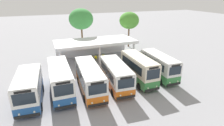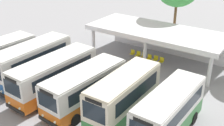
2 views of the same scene
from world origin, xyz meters
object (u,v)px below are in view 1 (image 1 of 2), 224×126
at_px(waiting_chair_end_by_column, 84,59).
at_px(waiting_chair_fourth_seat, 96,58).
at_px(city_bus_fourth_amber, 116,74).
at_px(waiting_chair_second_from_end, 88,58).
at_px(city_bus_fifth_blue, 139,68).
at_px(city_bus_second_in_row, 60,79).
at_px(city_bus_far_end_green, 159,65).
at_px(waiting_chair_middle_seat, 92,58).
at_px(city_bus_middle_cream, 90,77).
at_px(waiting_chair_far_end_seat, 103,57).
at_px(city_bus_nearest_orange, 29,87).
at_px(waiting_chair_fifth_seat, 100,57).

bearing_deg(waiting_chair_end_by_column, waiting_chair_fourth_seat, -2.66).
relative_size(city_bus_fourth_amber, waiting_chair_second_from_end, 8.69).
bearing_deg(city_bus_fifth_blue, city_bus_second_in_row, 177.39).
xyz_separation_m(city_bus_far_end_green, waiting_chair_middle_seat, (-7.11, 9.66, -1.28)).
distance_m(city_bus_middle_cream, waiting_chair_far_end_seat, 11.22).
xyz_separation_m(city_bus_nearest_orange, waiting_chair_far_end_seat, (11.61, 10.20, -1.29)).
distance_m(waiting_chair_end_by_column, waiting_chair_second_from_end, 0.69).
distance_m(city_bus_second_in_row, waiting_chair_far_end_seat, 12.58).
height_order(city_bus_far_end_green, waiting_chair_end_by_column, city_bus_far_end_green).
xyz_separation_m(city_bus_second_in_row, city_bus_fifth_blue, (9.99, -0.46, 0.05)).
xyz_separation_m(city_bus_nearest_orange, waiting_chair_second_from_end, (8.85, 10.26, -1.29)).
xyz_separation_m(city_bus_far_end_green, waiting_chair_second_from_end, (-7.80, 9.64, -1.28)).
distance_m(city_bus_nearest_orange, city_bus_far_end_green, 16.66).
relative_size(waiting_chair_end_by_column, waiting_chair_second_from_end, 1.00).
distance_m(city_bus_nearest_orange, waiting_chair_far_end_seat, 15.51).
xyz_separation_m(waiting_chair_second_from_end, waiting_chair_fifth_seat, (2.07, 0.00, 0.00)).
relative_size(waiting_chair_second_from_end, waiting_chair_far_end_seat, 1.00).
xyz_separation_m(city_bus_middle_cream, waiting_chair_middle_seat, (2.88, 10.07, -1.24)).
xyz_separation_m(city_bus_fifth_blue, waiting_chair_middle_seat, (-3.78, 9.91, -1.40)).
xyz_separation_m(city_bus_middle_cream, waiting_chair_far_end_seat, (4.95, 9.99, -1.24)).
bearing_deg(city_bus_fifth_blue, waiting_chair_fourth_seat, 107.49).
bearing_deg(waiting_chair_fifth_seat, city_bus_fifth_blue, -76.39).
bearing_deg(city_bus_fourth_amber, city_bus_middle_cream, 178.51).
distance_m(city_bus_fourth_amber, waiting_chair_middle_seat, 10.24).
bearing_deg(city_bus_nearest_orange, waiting_chair_fourth_seat, 44.83).
xyz_separation_m(waiting_chair_middle_seat, waiting_chair_fifth_seat, (1.38, -0.01, 0.00)).
bearing_deg(city_bus_second_in_row, city_bus_fourth_amber, -6.06).
relative_size(city_bus_nearest_orange, city_bus_middle_cream, 0.82).
xyz_separation_m(city_bus_middle_cream, city_bus_fourth_amber, (3.33, -0.09, -0.05)).
height_order(waiting_chair_end_by_column, waiting_chair_middle_seat, same).
height_order(waiting_chair_middle_seat, waiting_chair_fifth_seat, same).
bearing_deg(city_bus_fifth_blue, waiting_chair_second_from_end, 114.32).
height_order(waiting_chair_second_from_end, waiting_chair_fourth_seat, same).
bearing_deg(waiting_chair_fourth_seat, city_bus_middle_cream, -109.72).
distance_m(waiting_chair_second_from_end, waiting_chair_fourth_seat, 1.39).
distance_m(city_bus_far_end_green, waiting_chair_fourth_seat, 11.58).
height_order(city_bus_far_end_green, waiting_chair_fourth_seat, city_bus_far_end_green).
relative_size(city_bus_far_end_green, waiting_chair_second_from_end, 8.25).
bearing_deg(waiting_chair_fourth_seat, waiting_chair_middle_seat, 171.07).
xyz_separation_m(city_bus_fifth_blue, waiting_chair_second_from_end, (-4.47, 9.89, -1.40)).
height_order(city_bus_far_end_green, waiting_chair_middle_seat, city_bus_far_end_green).
bearing_deg(waiting_chair_second_from_end, waiting_chair_end_by_column, 179.62).
xyz_separation_m(city_bus_fourth_amber, city_bus_fifth_blue, (3.33, 0.25, 0.22)).
distance_m(city_bus_far_end_green, waiting_chair_far_end_seat, 10.90).
bearing_deg(city_bus_nearest_orange, waiting_chair_second_from_end, 49.23).
bearing_deg(city_bus_middle_cream, waiting_chair_far_end_seat, 63.63).
height_order(city_bus_second_in_row, waiting_chair_middle_seat, city_bus_second_in_row).
height_order(waiting_chair_fifth_seat, waiting_chair_far_end_seat, same).
xyz_separation_m(waiting_chair_second_from_end, waiting_chair_fourth_seat, (1.38, -0.09, 0.00)).
relative_size(waiting_chair_second_from_end, waiting_chair_middle_seat, 1.00).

